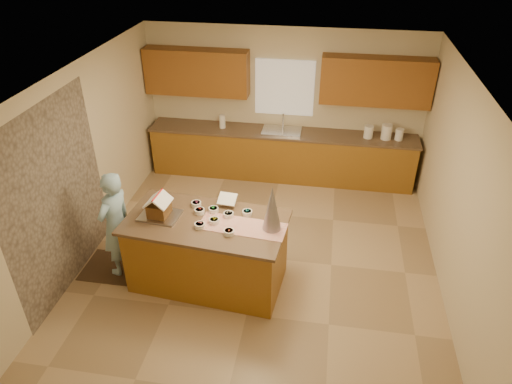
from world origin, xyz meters
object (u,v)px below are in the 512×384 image
tinsel_tree (272,208)px  boy (116,224)px  gingerbread_house (159,207)px  island_base (208,253)px

tinsel_tree → boy: bearing=178.5°
tinsel_tree → gingerbread_house: (-1.45, 0.02, -0.16)m
island_base → gingerbread_house: (-0.60, 0.00, 0.67)m
island_base → boy: bearing=-176.3°
gingerbread_house → boy: bearing=177.1°
boy → island_base: bearing=106.1°
island_base → gingerbread_house: size_ratio=5.93×
boy → gingerbread_house: 0.75m
island_base → tinsel_tree: tinsel_tree is taller
tinsel_tree → gingerbread_house: bearing=179.1°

